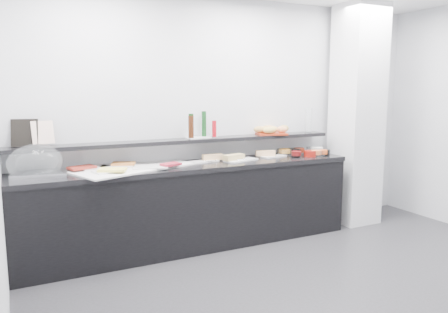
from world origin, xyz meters
name	(u,v)px	position (x,y,z in m)	size (l,w,h in m)	color
ground	(353,299)	(0.00, 0.00, 0.00)	(5.00, 5.00, 0.00)	#2D2D30
back_wall	(238,118)	(0.00, 2.00, 1.35)	(5.00, 0.02, 2.70)	silver
column	(357,116)	(1.50, 1.65, 1.35)	(0.50, 0.50, 2.70)	white
buffet_cabinet	(193,208)	(-0.70, 1.70, 0.42)	(3.60, 0.60, 0.85)	black
counter_top	(192,167)	(-0.70, 1.70, 0.88)	(3.62, 0.62, 0.05)	black
wall_shelf	(186,141)	(-0.70, 1.88, 1.13)	(3.60, 0.25, 0.04)	black
cloche_base	(40,174)	(-2.18, 1.73, 0.92)	(0.47, 0.31, 0.04)	silver
cloche_dome	(36,163)	(-2.21, 1.74, 1.03)	(0.50, 0.33, 0.34)	white
linen_runner	(134,168)	(-1.32, 1.73, 0.91)	(1.19, 0.56, 0.01)	silver
platter_meat_a	(93,167)	(-1.69, 1.85, 0.92)	(0.28, 0.19, 0.01)	white
food_meat_a	(82,167)	(-1.81, 1.78, 0.94)	(0.24, 0.15, 0.02)	maroon
platter_salmon	(118,166)	(-1.45, 1.82, 0.92)	(0.34, 0.22, 0.01)	silver
food_salmon	(123,164)	(-1.40, 1.82, 0.94)	(0.23, 0.14, 0.02)	#CA6F29
platter_cheese	(108,171)	(-1.60, 1.57, 0.92)	(0.27, 0.18, 0.01)	white
food_cheese	(112,170)	(-1.57, 1.53, 0.94)	(0.25, 0.16, 0.02)	#FDEB62
platter_meat_b	(151,167)	(-1.18, 1.62, 0.92)	(0.34, 0.23, 0.01)	white
food_meat_b	(171,164)	(-0.98, 1.57, 0.94)	(0.19, 0.12, 0.02)	maroon
sandwich_plate_left	(203,161)	(-0.54, 1.78, 0.91)	(0.33, 0.14, 0.01)	white
sandwich_food_left	(213,157)	(-0.42, 1.80, 0.94)	(0.22, 0.09, 0.06)	tan
tongs_left	(211,161)	(-0.48, 1.71, 0.92)	(0.01, 0.01, 0.16)	#B2B4BA
sandwich_plate_mid	(241,160)	(-0.13, 1.67, 0.91)	(0.39, 0.17, 0.01)	silver
sandwich_food_mid	(234,157)	(-0.22, 1.68, 0.94)	(0.24, 0.09, 0.06)	tan
tongs_mid	(242,159)	(-0.13, 1.64, 0.92)	(0.01, 0.01, 0.16)	silver
sandwich_plate_right	(274,156)	(0.34, 1.74, 0.91)	(0.31, 0.13, 0.01)	silver
sandwich_food_right	(265,153)	(0.26, 1.79, 0.94)	(0.22, 0.09, 0.06)	tan
tongs_right	(260,156)	(0.16, 1.74, 0.92)	(0.01, 0.01, 0.16)	silver
bowl_glass_fruit	(284,152)	(0.54, 1.82, 0.94)	(0.18, 0.18, 0.07)	silver
fill_glass_fruit	(285,151)	(0.55, 1.82, 0.95)	(0.13, 0.13, 0.05)	orange
bowl_black_jam	(294,151)	(0.68, 1.81, 0.94)	(0.15, 0.15, 0.07)	black
fill_black_jam	(299,150)	(0.76, 1.82, 0.95)	(0.13, 0.13, 0.05)	#5F1B0D
bowl_glass_cream	(314,150)	(0.96, 1.79, 0.94)	(0.19, 0.19, 0.07)	white
fill_glass_cream	(317,149)	(1.00, 1.79, 0.95)	(0.15, 0.15, 0.05)	white
bowl_red_jam	(310,154)	(0.74, 1.58, 0.94)	(0.14, 0.14, 0.07)	maroon
fill_red_jam	(296,153)	(0.56, 1.60, 0.95)	(0.11, 0.11, 0.05)	#530B0C
bowl_glass_salmon	(318,153)	(0.85, 1.58, 0.94)	(0.17, 0.17, 0.07)	silver
fill_glass_salmon	(316,152)	(0.82, 1.56, 0.95)	(0.12, 0.12, 0.05)	#D06132
bowl_black_fruit	(325,152)	(0.96, 1.57, 0.94)	(0.11, 0.11, 0.07)	black
fill_black_fruit	(323,152)	(0.91, 1.55, 0.95)	(0.09, 0.09, 0.05)	#D7521D
framed_print	(25,133)	(-2.28, 1.94, 1.28)	(0.24, 0.02, 0.26)	black
print_art	(43,132)	(-2.13, 1.91, 1.28)	(0.20, 0.00, 0.22)	beige
condiment_tray	(198,137)	(-0.54, 1.91, 1.16)	(0.26, 0.16, 0.01)	white
bottle_green_a	(191,126)	(-0.64, 1.87, 1.29)	(0.05, 0.05, 0.26)	#0F350E
bottle_brown	(191,127)	(-0.65, 1.85, 1.28)	(0.06, 0.06, 0.24)	#361809
bottle_green_b	(204,124)	(-0.46, 1.93, 1.30)	(0.05, 0.05, 0.28)	#103C17
bottle_hot	(214,129)	(-0.39, 1.82, 1.25)	(0.05, 0.05, 0.18)	#AC0C17
shaker_salt	(212,133)	(-0.38, 1.89, 1.20)	(0.03, 0.03, 0.07)	white
shaker_pepper	(216,133)	(-0.34, 1.87, 1.20)	(0.03, 0.03, 0.07)	white
bread_tray	(271,134)	(0.38, 1.86, 1.16)	(0.34, 0.24, 0.02)	#9B2810
bread_roll_nw	(267,129)	(0.38, 1.95, 1.21)	(0.15, 0.10, 0.08)	#AB7F41
bread_roll_n	(269,128)	(0.42, 1.98, 1.21)	(0.14, 0.09, 0.08)	tan
bread_roll_ne	(284,128)	(0.59, 1.91, 1.21)	(0.12, 0.08, 0.08)	#AB8B41
bread_roll_sw	(273,130)	(0.39, 1.84, 1.21)	(0.13, 0.08, 0.08)	tan
bread_roll_s	(269,130)	(0.31, 1.79, 1.21)	(0.16, 0.10, 0.08)	gold
bread_roll_se	(282,130)	(0.48, 1.80, 1.21)	(0.13, 0.08, 0.08)	#D0834F
bread_roll_midw	(260,130)	(0.25, 1.91, 1.21)	(0.15, 0.10, 0.08)	#B28844
bread_roll_mide	(271,129)	(0.40, 1.91, 1.21)	(0.15, 0.10, 0.08)	#C47B4B
carafe	(308,120)	(0.93, 1.87, 1.30)	(0.09, 0.09, 0.30)	white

